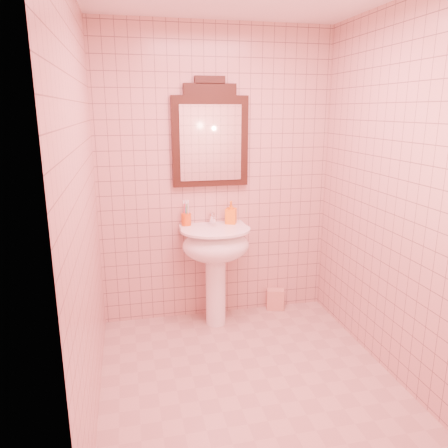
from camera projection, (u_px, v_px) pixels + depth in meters
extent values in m
plane|color=tan|center=(249.00, 381.00, 3.01)|extent=(2.20, 2.20, 0.00)
cube|color=tan|center=(216.00, 178.00, 3.73)|extent=(2.00, 0.02, 2.50)
cylinder|color=white|center=(216.00, 286.00, 3.74)|extent=(0.17, 0.17, 0.70)
ellipsoid|color=white|center=(216.00, 245.00, 3.63)|extent=(0.56, 0.46, 0.28)
cube|color=white|center=(212.00, 227.00, 3.76)|extent=(0.56, 0.15, 0.05)
cylinder|color=white|center=(216.00, 230.00, 3.60)|extent=(0.58, 0.58, 0.02)
cylinder|color=white|center=(212.00, 219.00, 3.74)|extent=(0.04, 0.04, 0.09)
cylinder|color=white|center=(213.00, 216.00, 3.68)|extent=(0.02, 0.10, 0.02)
cylinder|color=white|center=(214.00, 220.00, 3.64)|extent=(0.02, 0.02, 0.04)
cube|color=white|center=(212.00, 212.00, 3.73)|extent=(0.02, 0.07, 0.01)
cube|color=black|center=(210.00, 142.00, 3.62)|extent=(0.64, 0.05, 0.74)
cube|color=black|center=(210.00, 89.00, 3.52)|extent=(0.43, 0.05, 0.09)
cube|color=black|center=(210.00, 80.00, 3.50)|extent=(0.25, 0.05, 0.06)
cube|color=white|center=(211.00, 143.00, 3.60)|extent=(0.51, 0.01, 0.62)
cylinder|color=#D54E11|center=(186.00, 219.00, 3.69)|extent=(0.08, 0.08, 0.10)
cylinder|color=silver|center=(188.00, 214.00, 3.69)|extent=(0.01, 0.01, 0.19)
cylinder|color=#338CD8|center=(186.00, 214.00, 3.70)|extent=(0.01, 0.01, 0.19)
cylinder|color=#E5334C|center=(184.00, 215.00, 3.68)|extent=(0.01, 0.01, 0.19)
cylinder|color=#3FBF59|center=(186.00, 215.00, 3.67)|extent=(0.01, 0.01, 0.19)
imported|color=orange|center=(231.00, 213.00, 3.74)|extent=(0.12, 0.12, 0.20)
cube|color=#E1A584|center=(275.00, 299.00, 4.09)|extent=(0.18, 0.14, 0.19)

